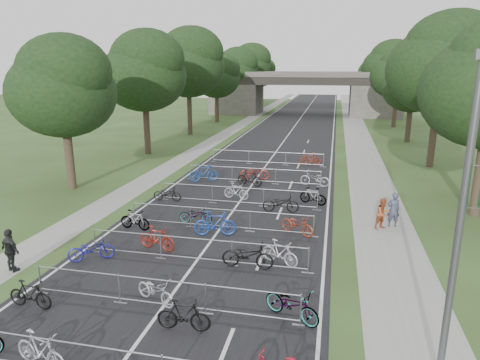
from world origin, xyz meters
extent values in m
cube|color=black|center=(0.00, 50.00, 0.01)|extent=(11.00, 140.00, 0.01)
cube|color=gray|center=(8.00, 50.00, 0.01)|extent=(3.00, 140.00, 0.01)
cube|color=gray|center=(-7.50, 50.00, 0.01)|extent=(2.00, 140.00, 0.01)
cube|color=silver|center=(0.00, 50.00, 0.00)|extent=(0.12, 140.00, 0.00)
cube|color=#484640|center=(-11.50, 65.00, 2.50)|extent=(8.00, 8.00, 5.00)
cube|color=#484640|center=(11.50, 65.00, 2.50)|extent=(8.00, 8.00, 5.00)
cube|color=black|center=(0.00, 65.00, 5.60)|extent=(30.00, 8.00, 1.20)
cube|color=#484640|center=(0.00, 61.20, 6.60)|extent=(30.00, 0.40, 0.90)
cube|color=#484640|center=(0.00, 68.80, 6.60)|extent=(30.00, 0.40, 0.90)
cylinder|color=#4C4C51|center=(8.30, 2.00, 4.00)|extent=(0.18, 0.18, 8.00)
cylinder|color=#33261C|center=(-11.50, 16.00, 2.10)|extent=(0.56, 0.56, 4.20)
ellipsoid|color=black|center=(-11.50, 16.00, 6.22)|extent=(6.72, 6.72, 5.51)
sphere|color=black|center=(-10.90, 15.50, 7.56)|extent=(5.38, 5.38, 5.38)
sphere|color=black|center=(-12.00, 16.50, 5.38)|extent=(4.37, 4.37, 4.37)
cylinder|color=#33261C|center=(13.00, 16.00, 2.24)|extent=(0.56, 0.56, 4.48)
sphere|color=black|center=(12.50, 16.50, 5.73)|extent=(4.66, 4.66, 4.66)
cylinder|color=#33261C|center=(-11.50, 28.00, 2.36)|extent=(0.56, 0.56, 4.72)
ellipsoid|color=black|center=(-11.50, 28.00, 6.99)|extent=(7.56, 7.56, 6.20)
sphere|color=black|center=(-10.90, 27.50, 8.50)|extent=(6.05, 6.05, 6.05)
sphere|color=black|center=(-12.00, 28.50, 6.05)|extent=(4.91, 4.91, 4.91)
cylinder|color=#33261C|center=(13.00, 28.00, 2.55)|extent=(0.56, 0.56, 5.11)
ellipsoid|color=black|center=(13.00, 28.00, 7.56)|extent=(8.18, 8.18, 6.70)
sphere|color=black|center=(13.60, 27.50, 9.20)|extent=(6.54, 6.54, 6.54)
sphere|color=black|center=(12.50, 28.50, 6.54)|extent=(5.31, 5.31, 5.31)
cylinder|color=#33261C|center=(-11.50, 40.00, 2.62)|extent=(0.56, 0.56, 5.25)
ellipsoid|color=black|center=(-11.50, 40.00, 7.77)|extent=(8.40, 8.40, 6.89)
sphere|color=black|center=(-10.90, 39.50, 9.45)|extent=(6.72, 6.72, 6.72)
sphere|color=black|center=(-12.00, 40.50, 6.72)|extent=(5.46, 5.46, 5.46)
cylinder|color=#33261C|center=(13.00, 40.00, 1.92)|extent=(0.56, 0.56, 3.85)
ellipsoid|color=black|center=(13.00, 40.00, 5.70)|extent=(6.16, 6.16, 5.05)
sphere|color=black|center=(13.60, 39.50, 6.93)|extent=(4.93, 4.93, 4.93)
sphere|color=black|center=(12.50, 40.50, 4.93)|extent=(4.00, 4.00, 4.00)
cylinder|color=#33261C|center=(-11.50, 52.00, 2.10)|extent=(0.56, 0.56, 4.20)
ellipsoid|color=black|center=(-11.50, 52.00, 6.22)|extent=(6.72, 6.72, 5.51)
sphere|color=black|center=(-10.90, 51.50, 7.56)|extent=(5.38, 5.38, 5.38)
sphere|color=black|center=(-12.00, 52.50, 5.38)|extent=(4.37, 4.37, 4.37)
cylinder|color=#33261C|center=(13.00, 52.00, 2.24)|extent=(0.56, 0.56, 4.48)
ellipsoid|color=black|center=(13.00, 52.00, 6.63)|extent=(7.17, 7.17, 5.88)
sphere|color=black|center=(13.60, 51.50, 8.06)|extent=(5.73, 5.73, 5.73)
sphere|color=black|center=(12.50, 52.50, 5.73)|extent=(4.66, 4.66, 4.66)
cylinder|color=#33261C|center=(-11.50, 64.00, 2.36)|extent=(0.56, 0.56, 4.72)
ellipsoid|color=black|center=(-11.50, 64.00, 6.99)|extent=(7.56, 7.56, 6.20)
sphere|color=black|center=(-10.90, 63.50, 8.50)|extent=(6.05, 6.05, 6.05)
sphere|color=black|center=(-12.00, 64.50, 6.05)|extent=(4.91, 4.91, 4.91)
cylinder|color=#33261C|center=(13.00, 64.00, 2.55)|extent=(0.56, 0.56, 5.11)
ellipsoid|color=black|center=(13.00, 64.00, 7.56)|extent=(8.18, 8.18, 6.70)
sphere|color=black|center=(13.60, 63.50, 9.20)|extent=(6.54, 6.54, 6.54)
sphere|color=black|center=(12.50, 64.50, 6.54)|extent=(5.31, 5.31, 5.31)
cylinder|color=#33261C|center=(-11.50, 76.00, 2.62)|extent=(0.56, 0.56, 5.25)
ellipsoid|color=black|center=(-11.50, 76.00, 7.77)|extent=(8.40, 8.40, 6.89)
sphere|color=black|center=(-10.90, 75.50, 9.45)|extent=(6.72, 6.72, 6.72)
sphere|color=black|center=(-12.00, 76.50, 6.72)|extent=(5.46, 5.46, 5.46)
cylinder|color=#33261C|center=(13.00, 76.00, 1.92)|extent=(0.56, 0.56, 3.85)
ellipsoid|color=black|center=(13.00, 76.00, 5.70)|extent=(6.16, 6.16, 5.05)
sphere|color=black|center=(13.60, 75.50, 6.93)|extent=(4.93, 4.93, 4.93)
sphere|color=black|center=(12.50, 76.50, 4.93)|extent=(4.00, 4.00, 4.00)
cylinder|color=#33261C|center=(-11.50, 88.00, 2.10)|extent=(0.56, 0.56, 4.20)
ellipsoid|color=black|center=(-11.50, 88.00, 6.22)|extent=(6.72, 6.72, 5.51)
sphere|color=black|center=(-10.90, 87.50, 7.56)|extent=(5.38, 5.38, 5.38)
sphere|color=black|center=(-12.00, 88.50, 5.38)|extent=(4.37, 4.37, 4.37)
cylinder|color=#33261C|center=(13.00, 88.00, 2.24)|extent=(0.56, 0.56, 4.48)
ellipsoid|color=black|center=(13.00, 88.00, 6.63)|extent=(7.17, 7.17, 5.88)
sphere|color=black|center=(13.60, 87.50, 8.06)|extent=(5.73, 5.73, 5.73)
sphere|color=black|center=(12.50, 88.50, 5.73)|extent=(4.66, 4.66, 4.66)
cylinder|color=#919498|center=(0.00, 0.00, 1.05)|extent=(9.20, 0.04, 0.04)
cylinder|color=#919498|center=(-1.53, 0.00, 0.55)|extent=(0.05, 0.05, 1.10)
cylinder|color=#919498|center=(0.00, 3.60, 1.05)|extent=(9.20, 0.04, 0.04)
cylinder|color=#919498|center=(0.00, 3.60, 0.18)|extent=(9.20, 0.04, 0.04)
cylinder|color=#919498|center=(-4.60, 3.60, 0.55)|extent=(0.05, 0.05, 1.10)
cube|color=#919498|center=(-4.60, 3.60, 0.01)|extent=(0.50, 0.08, 0.03)
cylinder|color=#919498|center=(-1.53, 3.60, 0.55)|extent=(0.05, 0.05, 1.10)
cube|color=#919498|center=(-1.53, 3.60, 0.01)|extent=(0.50, 0.08, 0.03)
cylinder|color=#919498|center=(1.53, 3.60, 0.55)|extent=(0.05, 0.05, 1.10)
cube|color=#919498|center=(1.53, 3.60, 0.01)|extent=(0.50, 0.08, 0.03)
cylinder|color=#919498|center=(4.60, 3.60, 0.55)|extent=(0.05, 0.05, 1.10)
cube|color=#919498|center=(4.60, 3.60, 0.01)|extent=(0.50, 0.08, 0.03)
cylinder|color=#919498|center=(0.00, 7.20, 1.05)|extent=(9.20, 0.04, 0.04)
cylinder|color=#919498|center=(0.00, 7.20, 0.18)|extent=(9.20, 0.04, 0.04)
cylinder|color=#919498|center=(-4.60, 7.20, 0.55)|extent=(0.05, 0.05, 1.10)
cube|color=#919498|center=(-4.60, 7.20, 0.01)|extent=(0.50, 0.08, 0.03)
cylinder|color=#919498|center=(-1.53, 7.20, 0.55)|extent=(0.05, 0.05, 1.10)
cube|color=#919498|center=(-1.53, 7.20, 0.01)|extent=(0.50, 0.08, 0.03)
cylinder|color=#919498|center=(1.53, 7.20, 0.55)|extent=(0.05, 0.05, 1.10)
cube|color=#919498|center=(1.53, 7.20, 0.01)|extent=(0.50, 0.08, 0.03)
cylinder|color=#919498|center=(4.60, 7.20, 0.55)|extent=(0.05, 0.05, 1.10)
cube|color=#919498|center=(4.60, 7.20, 0.01)|extent=(0.50, 0.08, 0.03)
cylinder|color=#919498|center=(0.00, 11.00, 1.05)|extent=(9.20, 0.04, 0.04)
cylinder|color=#919498|center=(0.00, 11.00, 0.18)|extent=(9.20, 0.04, 0.04)
cylinder|color=#919498|center=(-4.60, 11.00, 0.55)|extent=(0.05, 0.05, 1.10)
cube|color=#919498|center=(-4.60, 11.00, 0.01)|extent=(0.50, 0.08, 0.03)
cylinder|color=#919498|center=(-1.53, 11.00, 0.55)|extent=(0.05, 0.05, 1.10)
cube|color=#919498|center=(-1.53, 11.00, 0.01)|extent=(0.50, 0.08, 0.03)
cylinder|color=#919498|center=(1.53, 11.00, 0.55)|extent=(0.05, 0.05, 1.10)
cube|color=#919498|center=(1.53, 11.00, 0.01)|extent=(0.50, 0.08, 0.03)
cylinder|color=#919498|center=(4.60, 11.00, 0.55)|extent=(0.05, 0.05, 1.10)
cube|color=#919498|center=(4.60, 11.00, 0.01)|extent=(0.50, 0.08, 0.03)
cylinder|color=#919498|center=(0.00, 15.00, 1.05)|extent=(9.20, 0.04, 0.04)
cylinder|color=#919498|center=(0.00, 15.00, 0.18)|extent=(9.20, 0.04, 0.04)
cylinder|color=#919498|center=(-4.60, 15.00, 0.55)|extent=(0.05, 0.05, 1.10)
cube|color=#919498|center=(-4.60, 15.00, 0.01)|extent=(0.50, 0.08, 0.03)
cylinder|color=#919498|center=(-1.53, 15.00, 0.55)|extent=(0.05, 0.05, 1.10)
cube|color=#919498|center=(-1.53, 15.00, 0.01)|extent=(0.50, 0.08, 0.03)
cylinder|color=#919498|center=(1.53, 15.00, 0.55)|extent=(0.05, 0.05, 1.10)
cube|color=#919498|center=(1.53, 15.00, 0.01)|extent=(0.50, 0.08, 0.03)
cylinder|color=#919498|center=(4.60, 15.00, 0.55)|extent=(0.05, 0.05, 1.10)
cube|color=#919498|center=(4.60, 15.00, 0.01)|extent=(0.50, 0.08, 0.03)
cylinder|color=#919498|center=(0.00, 20.00, 1.05)|extent=(9.20, 0.04, 0.04)
cylinder|color=#919498|center=(0.00, 20.00, 0.18)|extent=(9.20, 0.04, 0.04)
cylinder|color=#919498|center=(-4.60, 20.00, 0.55)|extent=(0.05, 0.05, 1.10)
cube|color=#919498|center=(-4.60, 20.00, 0.01)|extent=(0.50, 0.08, 0.03)
cylinder|color=#919498|center=(-1.53, 20.00, 0.55)|extent=(0.05, 0.05, 1.10)
cube|color=#919498|center=(-1.53, 20.00, 0.01)|extent=(0.50, 0.08, 0.03)
cylinder|color=#919498|center=(1.53, 20.00, 0.55)|extent=(0.05, 0.05, 1.10)
cube|color=#919498|center=(1.53, 20.00, 0.01)|extent=(0.50, 0.08, 0.03)
cylinder|color=#919498|center=(4.60, 20.00, 0.55)|extent=(0.05, 0.05, 1.10)
cube|color=#919498|center=(4.60, 20.00, 0.01)|extent=(0.50, 0.08, 0.03)
cylinder|color=#919498|center=(0.00, 26.00, 1.05)|extent=(9.20, 0.04, 0.04)
cylinder|color=#919498|center=(0.00, 26.00, 0.18)|extent=(9.20, 0.04, 0.04)
cylinder|color=#919498|center=(-4.60, 26.00, 0.55)|extent=(0.05, 0.05, 1.10)
cube|color=#919498|center=(-4.60, 26.00, 0.01)|extent=(0.50, 0.08, 0.03)
cylinder|color=#919498|center=(-1.53, 26.00, 0.55)|extent=(0.05, 0.05, 1.10)
cube|color=#919498|center=(-1.53, 26.00, 0.01)|extent=(0.50, 0.08, 0.03)
cylinder|color=#919498|center=(1.53, 26.00, 0.55)|extent=(0.05, 0.05, 1.10)
cube|color=#919498|center=(1.53, 26.00, 0.01)|extent=(0.50, 0.08, 0.03)
cylinder|color=#919498|center=(4.60, 26.00, 0.55)|extent=(0.05, 0.05, 1.10)
cube|color=#919498|center=(4.60, 26.00, 0.01)|extent=(0.50, 0.08, 0.03)
imported|color=#A5A5AD|center=(-1.98, 0.13, 0.55)|extent=(1.88, 0.92, 1.09)
imported|color=black|center=(-4.30, 2.68, 0.49)|extent=(1.66, 0.53, 0.99)
imported|color=#A8A9B0|center=(-0.35, 3.90, 0.46)|extent=(1.84, 1.28, 0.92)
imported|color=black|center=(1.13, 2.59, 0.51)|extent=(1.73, 0.58, 1.02)
imported|color=#919498|center=(4.30, 3.91, 0.53)|extent=(2.12, 1.57, 1.06)
imported|color=navy|center=(-4.30, 6.42, 0.49)|extent=(1.95, 1.51, 0.99)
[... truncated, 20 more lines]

